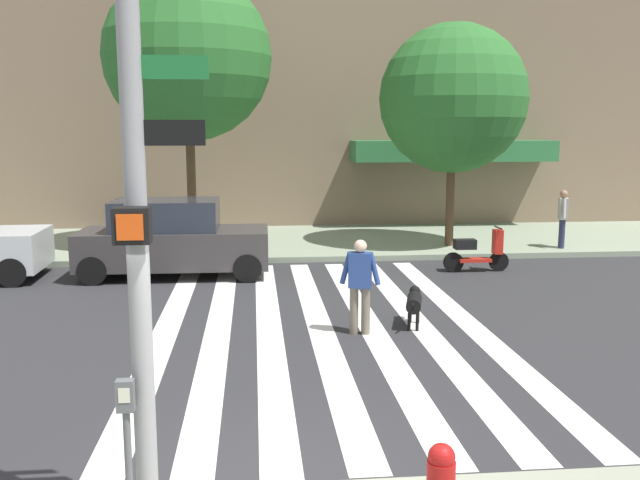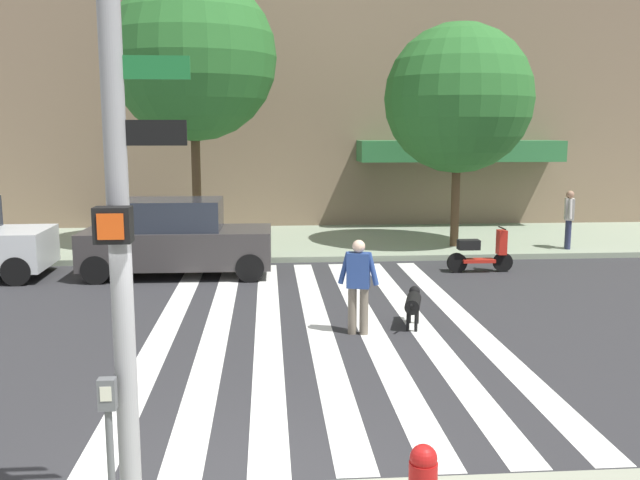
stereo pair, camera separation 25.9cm
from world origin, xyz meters
The scene contains 12 objects.
ground_plane centered at (0.00, 5.83, 0.00)m, with size 160.00×160.00×0.00m, color #2B2B2D.
sidewalk_far centered at (0.00, 14.66, 0.07)m, with size 80.00×6.00×0.15m, color gray.
crosswalk_stripes centered at (1.00, 5.83, 0.00)m, with size 5.85×11.06×0.01m.
traffic_light_pole centered at (-1.06, -0.62, 3.52)m, with size 0.74×0.46×5.80m.
parking_meter_curbside centered at (-1.18, -0.76, 1.03)m, with size 0.14×0.11×1.36m.
parked_car_behind_first centered at (-2.08, 10.31, 0.89)m, with size 4.46×1.94×1.84m.
parked_scooter centered at (5.32, 10.11, 0.48)m, with size 1.63×0.50×1.11m.
street_tree_nearest centered at (-1.88, 13.49, 5.43)m, with size 4.60×4.60×7.59m.
street_tree_middle centered at (5.48, 13.09, 4.32)m, with size 4.16×4.16×6.26m.
pedestrian_dog_walker centered at (1.64, 5.20, 0.93)m, with size 0.70×0.33×1.64m.
dog_on_leash centered at (2.68, 5.58, 0.44)m, with size 0.46×1.12×0.65m.
pedestrian_bystander centered at (8.54, 12.39, 1.08)m, with size 0.35×0.69×1.64m.
Camera 1 is at (-0.14, -6.08, 3.48)m, focal length 38.56 mm.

